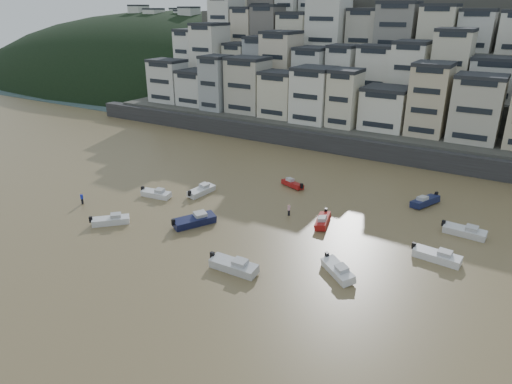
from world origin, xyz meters
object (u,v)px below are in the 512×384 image
Objects in this scene: boat_a at (234,264)px; boat_j at (111,219)px; boat_e at (323,220)px; boat_i at (425,200)px; boat_b at (338,269)px; boat_g at (465,230)px; person_blue at (82,198)px; boat_h at (292,183)px; boat_d at (437,254)px; person_pink at (289,210)px; boat_f at (201,190)px; boat_c at (194,219)px; boat_k at (156,193)px.

boat_a is 1.16× the size of boat_j.
boat_e is 17.30m from boat_i.
boat_e is at bearing 160.01° from boat_b.
person_blue reaches higher than boat_g.
boat_e is at bearing 154.17° from boat_h.
boat_d is 20.36m from person_pink.
boat_d is at bearing 84.80° from boat_b.
boat_g reaches higher than boat_e.
boat_a is 23.42m from boat_d.
boat_b and boat_f have the same top height.
boat_c is 30.51m from boat_d.
person_pink is (-5.25, 0.23, 0.17)m from boat_e.
boat_e is 35.47m from person_blue.
boat_h is 2.59× the size of person_blue.
boat_h is 0.80× the size of boat_i.
boat_k is (-40.78, -2.71, -0.08)m from boat_d.
boat_d reaches higher than boat_g.
boat_i is at bearing 41.59° from person_pink.
boat_c is at bearing 9.33° from person_blue.
boat_i is 44.99m from boat_j.
boat_c is 10.95m from boat_f.
boat_c is at bearing 147.56° from boat_a.
boat_e is 20.57m from boat_f.
person_blue is at bearing -156.18° from person_pink.
boat_a is 0.98× the size of boat_c.
boat_e is 0.97× the size of boat_j.
boat_i reaches higher than boat_g.
boat_b is 0.94× the size of boat_d.
boat_a reaches higher than boat_d.
boat_a reaches higher than boat_g.
boat_f is 1.21× the size of boat_h.
boat_i is (3.79, 24.59, 0.03)m from boat_b.
boat_g is (1.73, 8.30, -0.03)m from boat_d.
boat_g is 1.07× the size of boat_k.
boat_g reaches higher than boat_j.
boat_i is 40.44m from boat_k.
boat_h is (-16.26, 20.91, -0.13)m from boat_b.
boat_d reaches higher than boat_b.
boat_i is at bearing 112.30° from boat_d.
boat_b is 32.79m from boat_k.
boat_h is 0.85× the size of boat_j.
boat_c reaches higher than boat_e.
boat_f is at bearing 63.89° from boat_h.
boat_d is 1.06× the size of boat_f.
boat_e is at bearing 76.07° from boat_a.
boat_i is at bearing 120.12° from boat_b.
person_blue reaches higher than boat_a.
boat_j is at bearing -27.94° from boat_i.
boat_g is at bearing 20.48° from person_blue.
boat_d reaches higher than boat_j.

